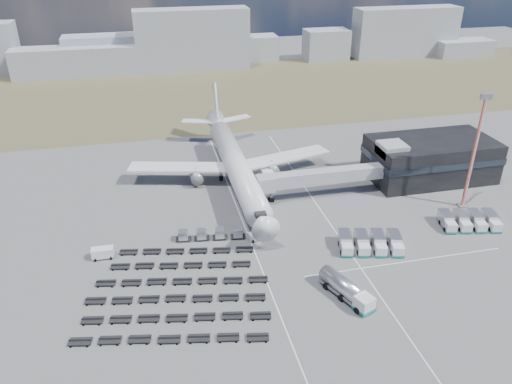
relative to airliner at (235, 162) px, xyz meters
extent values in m
plane|color=#565659|center=(0.00, -32.38, -5.29)|extent=(420.00, 420.00, 0.00)
cube|color=#4B492D|center=(0.00, 77.62, -5.29)|extent=(420.00, 90.00, 0.01)
cube|color=silver|center=(-2.00, -27.38, -5.29)|extent=(0.25, 110.00, 0.01)
cube|color=silver|center=(16.00, -27.38, -5.29)|extent=(0.25, 110.00, 0.01)
cube|color=silver|center=(25.00, -40.38, -5.29)|extent=(40.00, 0.25, 0.01)
cube|color=black|center=(48.00, -8.38, -0.29)|extent=(30.00, 16.00, 10.00)
cube|color=#262D38|center=(48.00, -8.38, 0.91)|extent=(30.40, 16.40, 1.60)
cube|color=#939399|center=(36.00, -10.38, 4.21)|extent=(6.00, 6.00, 3.00)
cube|color=#939399|center=(18.10, -11.88, -0.19)|extent=(29.80, 3.00, 3.00)
cube|color=#939399|center=(4.70, -12.38, -0.19)|extent=(4.00, 3.60, 3.40)
cylinder|color=slate|center=(6.20, -11.88, -2.74)|extent=(0.70, 0.70, 5.10)
cylinder|color=black|center=(6.20, -11.88, -4.84)|extent=(1.40, 0.90, 1.40)
cylinder|color=silver|center=(0.00, -2.38, 0.01)|extent=(5.60, 48.00, 5.60)
cone|color=silver|center=(0.00, -28.88, 0.01)|extent=(5.60, 5.00, 5.60)
cone|color=silver|center=(0.00, 25.62, 0.81)|extent=(5.60, 8.00, 5.60)
cube|color=black|center=(0.00, -26.88, 0.81)|extent=(2.20, 2.00, 0.80)
cube|color=silver|center=(-13.00, 2.62, -1.19)|extent=(25.59, 11.38, 0.50)
cube|color=silver|center=(13.00, 2.62, -1.19)|extent=(25.59, 11.38, 0.50)
cylinder|color=slate|center=(-9.50, 0.62, -2.89)|extent=(3.00, 5.00, 3.00)
cylinder|color=slate|center=(9.50, 0.62, -2.89)|extent=(3.00, 5.00, 3.00)
cube|color=silver|center=(-5.50, 27.62, 1.21)|extent=(9.49, 5.63, 0.35)
cube|color=silver|center=(5.50, 27.62, 1.21)|extent=(9.49, 5.63, 0.35)
cube|color=silver|center=(0.00, 28.62, 6.51)|extent=(0.50, 9.06, 11.45)
cylinder|color=slate|center=(0.00, -23.38, -4.04)|extent=(0.50, 0.50, 2.50)
cylinder|color=slate|center=(-3.20, 1.62, -4.04)|extent=(0.60, 0.60, 2.50)
cylinder|color=slate|center=(3.20, 1.62, -4.04)|extent=(0.60, 0.60, 2.50)
cylinder|color=black|center=(0.00, -23.38, -4.79)|extent=(0.50, 1.20, 1.20)
cube|color=#9599A3|center=(-45.37, 114.26, 0.68)|extent=(52.87, 12.00, 11.94)
cube|color=#9599A3|center=(-26.51, 120.94, 2.21)|extent=(50.03, 12.00, 15.00)
cube|color=#9599A3|center=(3.41, 114.25, 7.51)|extent=(49.04, 12.00, 25.59)
cube|color=#9599A3|center=(32.83, 124.68, 0.31)|extent=(22.49, 12.00, 11.21)
cube|color=#9599A3|center=(66.91, 118.43, 1.59)|extent=(20.32, 12.00, 13.76)
cube|color=#9599A3|center=(106.42, 116.78, 6.05)|extent=(50.89, 12.00, 22.68)
cube|color=#9599A3|center=(135.06, 110.32, -1.48)|extent=(27.90, 12.00, 7.62)
cube|color=silver|center=(11.60, -51.30, -3.67)|extent=(3.49, 3.49, 2.57)
cube|color=#15797B|center=(11.60, -51.30, -4.68)|extent=(3.63, 3.63, 0.56)
cylinder|color=silver|center=(9.55, -46.23, -3.17)|extent=(5.73, 8.81, 2.79)
cube|color=slate|center=(9.55, -46.23, -4.45)|extent=(5.63, 8.76, 0.39)
cylinder|color=black|center=(10.18, -47.79, -4.73)|extent=(3.15, 2.23, 1.23)
cube|color=silver|center=(-0.65, -26.46, -4.55)|extent=(3.59, 2.43, 1.49)
cube|color=silver|center=(-30.63, -26.17, -4.19)|extent=(4.12, 1.89, 2.21)
cube|color=silver|center=(7.67, -1.98, -3.54)|extent=(2.90, 6.66, 3.06)
cube|color=#15797B|center=(7.67, -1.98, -4.80)|extent=(3.01, 6.78, 0.49)
cube|color=silver|center=(14.98, -35.84, -4.06)|extent=(2.62, 2.55, 2.09)
cube|color=#15797B|center=(14.98, -35.84, -4.86)|extent=(2.73, 2.66, 0.43)
cube|color=silver|center=(15.77, -32.61, -3.68)|extent=(3.25, 4.78, 2.47)
cube|color=silver|center=(18.11, -36.61, -4.06)|extent=(2.62, 2.55, 2.09)
cube|color=#15797B|center=(18.11, -36.61, -4.86)|extent=(2.73, 2.66, 0.43)
cube|color=silver|center=(18.90, -33.38, -3.68)|extent=(3.25, 4.78, 2.47)
cube|color=silver|center=(21.24, -37.37, -4.06)|extent=(2.62, 2.55, 2.09)
cube|color=#15797B|center=(21.24, -37.37, -4.86)|extent=(2.73, 2.66, 0.43)
cube|color=silver|center=(22.04, -34.15, -3.68)|extent=(3.25, 4.78, 2.47)
cube|color=silver|center=(24.38, -38.14, -4.06)|extent=(2.62, 2.55, 2.09)
cube|color=#15797B|center=(24.38, -38.14, -4.86)|extent=(2.73, 2.66, 0.43)
cube|color=silver|center=(25.17, -34.92, -3.68)|extent=(3.25, 4.78, 2.47)
cube|color=silver|center=(38.99, -32.92, -4.10)|extent=(2.49, 2.42, 2.02)
cube|color=#15797B|center=(38.99, -32.92, -4.88)|extent=(2.60, 2.53, 0.41)
cube|color=silver|center=(39.67, -29.78, -3.73)|extent=(3.04, 4.59, 2.39)
cube|color=silver|center=(42.05, -33.58, -4.10)|extent=(2.49, 2.42, 2.02)
cube|color=#15797B|center=(42.05, -33.58, -4.88)|extent=(2.60, 2.53, 0.41)
cube|color=silver|center=(42.72, -30.43, -3.73)|extent=(3.04, 4.59, 2.39)
cube|color=silver|center=(45.10, -34.23, -4.10)|extent=(2.49, 2.42, 2.02)
cube|color=#15797B|center=(45.10, -34.23, -4.88)|extent=(2.60, 2.53, 0.41)
cube|color=silver|center=(45.77, -31.09, -3.73)|extent=(3.04, 4.59, 2.39)
cube|color=silver|center=(48.15, -34.88, -4.10)|extent=(2.49, 2.42, 2.02)
cube|color=#15797B|center=(48.15, -34.88, -4.88)|extent=(2.60, 2.53, 0.41)
cube|color=silver|center=(48.83, -31.74, -3.73)|extent=(3.04, 4.59, 2.39)
cube|color=black|center=(-15.11, -23.53, -4.95)|extent=(3.21, 2.23, 0.21)
cube|color=silver|center=(-15.11, -23.53, -3.97)|extent=(2.07, 2.07, 1.72)
cube|color=black|center=(-11.48, -24.04, -4.95)|extent=(3.21, 2.23, 0.21)
cube|color=silver|center=(-11.48, -24.04, -3.97)|extent=(2.07, 2.07, 1.72)
cube|color=black|center=(-7.84, -24.55, -4.95)|extent=(3.21, 2.23, 0.21)
cube|color=silver|center=(-7.84, -24.55, -3.97)|extent=(2.07, 2.07, 1.72)
cube|color=black|center=(-4.21, -25.06, -4.95)|extent=(3.21, 2.23, 0.21)
cube|color=silver|center=(-4.21, -25.06, -3.97)|extent=(2.07, 2.07, 1.72)
cube|color=black|center=(-19.99, -50.78, -4.89)|extent=(31.21, 7.61, 0.81)
cube|color=black|center=(-19.10, -46.15, -4.89)|extent=(31.21, 7.61, 0.81)
cube|color=black|center=(-18.21, -41.51, -4.89)|extent=(31.21, 7.61, 0.81)
cube|color=black|center=(-17.31, -36.88, -4.89)|extent=(31.21, 7.61, 0.81)
cube|color=black|center=(-16.42, -32.25, -4.89)|extent=(26.79, 6.76, 0.81)
cube|color=black|center=(-15.53, -27.61, -4.89)|extent=(26.79, 6.76, 0.81)
cylinder|color=red|center=(47.93, -23.69, 7.32)|extent=(0.71, 0.71, 25.22)
cube|color=slate|center=(47.93, -23.69, 20.23)|extent=(2.49, 0.99, 1.21)
cube|color=#565659|center=(47.93, -23.69, -5.14)|extent=(2.02, 2.02, 0.30)
camera|label=1|loc=(-19.90, -108.96, 50.56)|focal=35.00mm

